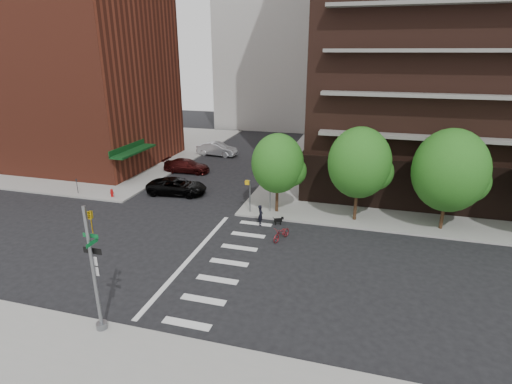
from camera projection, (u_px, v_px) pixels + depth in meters
The scene contains 18 objects.
ground at pixel (184, 256), 24.95m from camera, with size 120.00×120.00×0.00m, color black.
sidewalk_ne at pixel (466, 175), 41.00m from camera, with size 39.00×33.00×0.15m, color gray.
sidewalk_nw at pixel (91, 148), 52.52m from camera, with size 31.00×33.00×0.15m, color gray.
crosswalk at pixel (217, 261), 24.39m from camera, with size 3.85×13.00×0.01m.
midrise_nw at pixel (66, 70), 43.54m from camera, with size 21.40×15.50×20.00m.
tree_a at pixel (278, 164), 30.29m from camera, with size 4.00×4.00×5.90m.
tree_b at pixel (359, 163), 28.59m from camera, with size 4.50×4.50×6.65m.
tree_c at pixel (450, 171), 27.09m from camera, with size 5.00×5.00×6.80m.
traffic_signal at pixel (95, 280), 17.37m from camera, with size 0.90×0.75×6.00m.
pedestrian_signal at pixel (254, 191), 30.93m from camera, with size 2.18×0.67×2.60m.
fire_hydrant at pixel (112, 192), 34.54m from camera, with size 0.24×0.24×0.73m.
parking_meter at pixel (77, 185), 35.30m from camera, with size 0.10×0.08×1.32m.
parked_car_black at pixel (177, 186), 35.55m from camera, with size 5.24×2.42×1.46m, color black.
parked_car_maroon at pixel (187, 166), 41.98m from camera, with size 4.88×1.98×1.42m, color #370D0D.
parked_car_silver at pixel (217, 149), 48.73m from camera, with size 4.94×1.72×1.63m, color #B4B8BD.
scooter at pixel (282, 233), 26.93m from camera, with size 0.64×1.84×0.97m, color maroon.
dog_walker at pixel (261, 215), 29.17m from camera, with size 0.37×0.57×1.56m, color black.
dog at pixel (279, 220), 29.34m from camera, with size 0.71×0.42×0.60m.
Camera 1 is at (10.37, -20.13, 12.10)m, focal length 28.00 mm.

